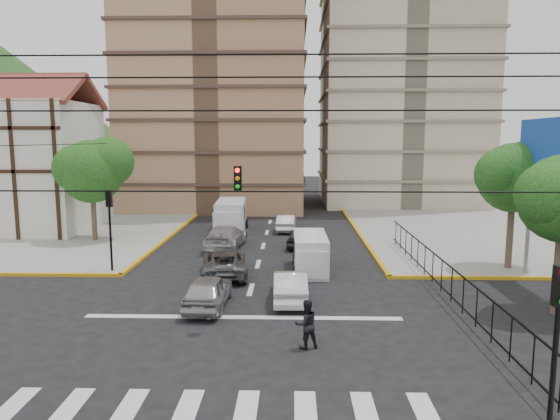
{
  "coord_description": "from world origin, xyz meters",
  "views": [
    {
      "loc": [
        2.05,
        -18.33,
        7.23
      ],
      "look_at": [
        1.44,
        4.35,
        4.0
      ],
      "focal_mm": 32.0,
      "sensor_mm": 36.0,
      "label": 1
    }
  ],
  "objects_px": {
    "van_left_lane": "(230,217)",
    "car_silver_front_left": "(208,291)",
    "traffic_light_se": "(557,330)",
    "pedestrian_crosswalk": "(306,324)",
    "traffic_light_nw": "(110,217)",
    "car_white_front_right": "(290,285)",
    "van_right_lane": "(310,254)"
  },
  "relations": [
    {
      "from": "van_left_lane",
      "to": "car_silver_front_left",
      "type": "distance_m",
      "value": 17.48
    },
    {
      "from": "traffic_light_se",
      "to": "pedestrian_crosswalk",
      "type": "distance_m",
      "value": 8.34
    },
    {
      "from": "traffic_light_nw",
      "to": "van_left_lane",
      "type": "relative_size",
      "value": 0.79
    },
    {
      "from": "van_left_lane",
      "to": "car_white_front_right",
      "type": "relative_size",
      "value": 1.33
    },
    {
      "from": "car_white_front_right",
      "to": "pedestrian_crosswalk",
      "type": "xyz_separation_m",
      "value": [
        0.59,
        -5.2,
        0.18
      ]
    },
    {
      "from": "van_right_lane",
      "to": "van_left_lane",
      "type": "relative_size",
      "value": 0.81
    },
    {
      "from": "car_white_front_right",
      "to": "pedestrian_crosswalk",
      "type": "bearing_deg",
      "value": 94.84
    },
    {
      "from": "traffic_light_se",
      "to": "traffic_light_nw",
      "type": "xyz_separation_m",
      "value": [
        -15.6,
        15.6,
        0.0
      ]
    },
    {
      "from": "traffic_light_se",
      "to": "van_left_lane",
      "type": "distance_m",
      "value": 29.71
    },
    {
      "from": "van_right_lane",
      "to": "car_white_front_right",
      "type": "height_order",
      "value": "van_right_lane"
    },
    {
      "from": "traffic_light_se",
      "to": "van_left_lane",
      "type": "bearing_deg",
      "value": 111.03
    },
    {
      "from": "car_white_front_right",
      "to": "van_left_lane",
      "type": "bearing_deg",
      "value": -75.43
    },
    {
      "from": "car_silver_front_left",
      "to": "car_white_front_right",
      "type": "bearing_deg",
      "value": -162.45
    },
    {
      "from": "van_left_lane",
      "to": "van_right_lane",
      "type": "bearing_deg",
      "value": -66.37
    },
    {
      "from": "traffic_light_nw",
      "to": "traffic_light_se",
      "type": "bearing_deg",
      "value": -45.0
    },
    {
      "from": "car_silver_front_left",
      "to": "pedestrian_crosswalk",
      "type": "xyz_separation_m",
      "value": [
        4.14,
        -4.2,
        0.16
      ]
    },
    {
      "from": "traffic_light_nw",
      "to": "car_white_front_right",
      "type": "relative_size",
      "value": 1.05
    },
    {
      "from": "van_right_lane",
      "to": "car_white_front_right",
      "type": "xyz_separation_m",
      "value": [
        -1.07,
        -4.91,
        -0.29
      ]
    },
    {
      "from": "traffic_light_se",
      "to": "traffic_light_nw",
      "type": "bearing_deg",
      "value": 135.0
    },
    {
      "from": "van_right_lane",
      "to": "pedestrian_crosswalk",
      "type": "xyz_separation_m",
      "value": [
        -0.48,
        -10.11,
        -0.11
      ]
    },
    {
      "from": "van_right_lane",
      "to": "car_silver_front_left",
      "type": "relative_size",
      "value": 1.08
    },
    {
      "from": "car_white_front_right",
      "to": "van_right_lane",
      "type": "bearing_deg",
      "value": -103.91
    },
    {
      "from": "pedestrian_crosswalk",
      "to": "van_left_lane",
      "type": "bearing_deg",
      "value": -96.92
    },
    {
      "from": "traffic_light_se",
      "to": "car_white_front_right",
      "type": "distance_m",
      "value": 12.92
    },
    {
      "from": "traffic_light_nw",
      "to": "car_silver_front_left",
      "type": "xyz_separation_m",
      "value": [
        6.17,
        -5.36,
        -2.4
      ]
    },
    {
      "from": "pedestrian_crosswalk",
      "to": "car_silver_front_left",
      "type": "bearing_deg",
      "value": -66.18
    },
    {
      "from": "van_right_lane",
      "to": "traffic_light_nw",
      "type": "bearing_deg",
      "value": -178.09
    },
    {
      "from": "traffic_light_nw",
      "to": "pedestrian_crosswalk",
      "type": "relative_size",
      "value": 2.52
    },
    {
      "from": "van_right_lane",
      "to": "van_left_lane",
      "type": "xyz_separation_m",
      "value": [
        -5.83,
        11.52,
        0.22
      ]
    },
    {
      "from": "car_silver_front_left",
      "to": "pedestrian_crosswalk",
      "type": "relative_size",
      "value": 2.41
    },
    {
      "from": "car_silver_front_left",
      "to": "pedestrian_crosswalk",
      "type": "height_order",
      "value": "pedestrian_crosswalk"
    },
    {
      "from": "traffic_light_se",
      "to": "van_right_lane",
      "type": "distance_m",
      "value": 16.99
    }
  ]
}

